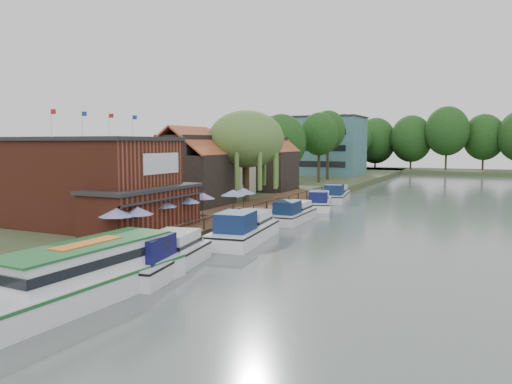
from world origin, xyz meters
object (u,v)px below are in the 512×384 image
at_px(umbrella_5, 233,202).
at_px(umbrella_1, 138,224).
at_px(cruiser_2, 293,210).
at_px(swan, 143,285).
at_px(hotel_block, 303,146).
at_px(umbrella_2, 162,215).
at_px(umbrella_3, 188,211).
at_px(cruiser_0, 162,251).
at_px(cruiser_3, 319,199).
at_px(cottage_a, 189,166).
at_px(pub, 98,182).
at_px(umbrella_6, 244,200).
at_px(cottage_b, 211,162).
at_px(cruiser_4, 336,192).
at_px(cottage_c, 268,161).
at_px(willow, 246,157).
at_px(tour_boat, 78,273).
at_px(cruiser_1, 245,225).
at_px(umbrella_4, 203,206).
at_px(umbrella_0, 117,226).

bearing_deg(umbrella_5, umbrella_1, -90.71).
relative_size(cruiser_2, swan, 20.95).
relative_size(hotel_block, umbrella_5, 10.50).
distance_m(umbrella_2, umbrella_3, 3.04).
height_order(cruiser_0, cruiser_3, cruiser_0).
bearing_deg(umbrella_3, cottage_a, 122.30).
bearing_deg(cruiser_0, umbrella_3, 104.54).
xyz_separation_m(pub, umbrella_6, (7.31, 11.70, -2.36)).
height_order(cottage_b, cruiser_4, cottage_b).
xyz_separation_m(cottage_c, cruiser_4, (10.15, -0.31, -4.05)).
distance_m(cottage_a, swan, 28.54).
height_order(cruiser_0, cruiser_2, cruiser_0).
height_order(cottage_c, umbrella_5, cottage_c).
height_order(pub, umbrella_1, pub).
distance_m(umbrella_2, cruiser_0, 8.08).
height_order(willow, cruiser_2, willow).
bearing_deg(tour_boat, umbrella_2, 110.98).
relative_size(willow, cruiser_1, 0.98).
bearing_deg(umbrella_5, cottage_c, 106.50).
relative_size(cottage_b, umbrella_4, 4.04).
relative_size(hotel_block, cruiser_4, 2.57).
relative_size(umbrella_1, swan, 5.40).
bearing_deg(cruiser_1, umbrella_0, -125.39).
height_order(umbrella_5, cruiser_4, umbrella_5).
height_order(umbrella_3, cruiser_0, umbrella_3).
relative_size(cottage_b, tour_boat, 0.73).
height_order(pub, cruiser_2, pub).
bearing_deg(cruiser_0, umbrella_0, 155.23).
relative_size(hotel_block, umbrella_6, 10.69).
bearing_deg(cruiser_3, cruiser_1, -103.29).
bearing_deg(cruiser_2, umbrella_3, -113.14).
xyz_separation_m(umbrella_4, swan, (6.04, -16.16, -2.07)).
height_order(cottage_b, umbrella_6, cottage_b).
bearing_deg(umbrella_2, umbrella_0, -87.83).
relative_size(cottage_a, cruiser_2, 0.93).
bearing_deg(umbrella_5, cruiser_4, 82.93).
height_order(cottage_c, umbrella_6, cottage_c).
bearing_deg(cruiser_0, pub, 139.87).
bearing_deg(umbrella_4, swan, -69.51).
xyz_separation_m(willow, umbrella_1, (3.51, -23.88, -3.93)).
distance_m(umbrella_2, cruiser_4, 33.75).
distance_m(cottage_c, tour_boat, 48.22).
bearing_deg(tour_boat, cruiser_2, 91.21).
distance_m(cottage_c, umbrella_6, 23.65).
bearing_deg(umbrella_4, umbrella_5, 71.42).
distance_m(cottage_c, umbrella_5, 25.45).
distance_m(cottage_c, umbrella_2, 34.46).
relative_size(pub, umbrella_3, 8.42).
distance_m(umbrella_6, swan, 22.19).
bearing_deg(willow, umbrella_0, -83.71).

